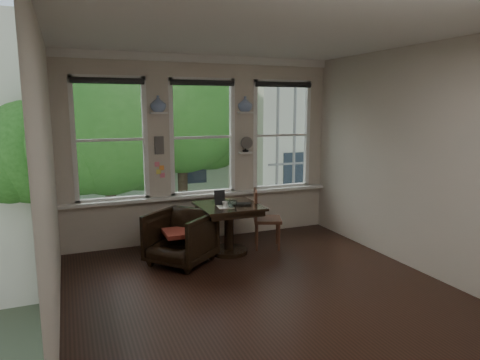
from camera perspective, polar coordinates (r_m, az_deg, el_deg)
name	(u,v)px	position (r m, az deg, el deg)	size (l,w,h in m)	color
ground	(258,288)	(5.41, 2.46, -14.19)	(4.50, 4.50, 0.00)	black
ceiling	(260,33)	(5.01, 2.73, 18.99)	(4.50, 4.50, 0.00)	silver
wall_back	(202,149)	(7.09, -5.06, 4.08)	(4.50, 4.50, 0.00)	beige
wall_front	(396,209)	(3.13, 20.13, -3.66)	(4.50, 4.50, 0.00)	beige
wall_left	(49,179)	(4.55, -24.12, 0.11)	(4.50, 4.50, 0.00)	beige
wall_right	(409,158)	(6.27, 21.63, 2.70)	(4.50, 4.50, 0.00)	beige
window_left	(110,140)	(6.79, -16.92, 5.15)	(1.10, 0.12, 1.90)	white
window_center	(202,137)	(7.07, -5.09, 5.69)	(1.10, 0.12, 1.90)	white
window_right	(281,135)	(7.62, 5.44, 5.98)	(1.10, 0.12, 1.90)	white
shelf_left	(158,113)	(6.78, -10.82, 8.78)	(0.26, 0.16, 0.03)	white
shelf_right	(245,112)	(7.21, 0.69, 8.99)	(0.26, 0.16, 0.03)	white
intercom	(159,145)	(6.83, -10.74, 4.58)	(0.14, 0.06, 0.28)	#59544F
sticky_notes	(160,167)	(6.87, -10.66, 1.68)	(0.16, 0.01, 0.24)	pink
desk_fan	(246,147)	(7.22, 0.74, 4.46)	(0.20, 0.20, 0.24)	#59544F
vase_left	(158,104)	(6.78, -10.86, 9.95)	(0.24, 0.24, 0.25)	white
vase_right	(245,104)	(7.21, 0.69, 10.10)	(0.24, 0.24, 0.25)	white
table	(229,229)	(6.49, -1.49, -6.54)	(0.90, 0.90, 0.75)	black
armchair_left	(181,238)	(6.13, -7.92, -7.63)	(0.80, 0.82, 0.75)	black
cushion_red	(181,233)	(6.11, -7.94, -6.95)	(0.45, 0.45, 0.06)	maroon
side_chair_right	(267,219)	(6.73, 3.68, -5.21)	(0.42, 0.42, 0.92)	#4D2C1B
laptop	(241,205)	(6.33, 0.08, -3.32)	(0.33, 0.21, 0.03)	black
mug	(225,204)	(6.23, -2.00, -3.26)	(0.09, 0.09, 0.08)	white
drinking_glass	(232,204)	(6.21, -1.04, -3.21)	(0.14, 0.14, 0.11)	white
tablet	(220,198)	(6.37, -2.73, -2.36)	(0.16, 0.02, 0.22)	black
papers	(225,206)	(6.29, -2.04, -3.52)	(0.22, 0.30, 0.00)	silver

